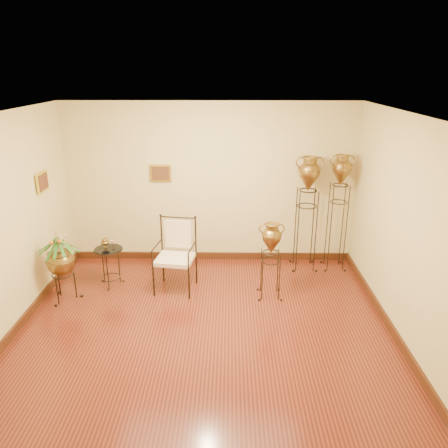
{
  "coord_description": "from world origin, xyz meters",
  "views": [
    {
      "loc": [
        0.34,
        -4.83,
        3.31
      ],
      "look_at": [
        0.25,
        1.3,
        1.1
      ],
      "focal_mm": 35.0,
      "sensor_mm": 36.0,
      "label": 1
    }
  ],
  "objects_px": {
    "armchair": "(175,256)",
    "side_table": "(110,266)",
    "amphora_tall": "(338,212)",
    "planter_urn": "(60,259)",
    "amphora_mid": "(306,213)"
  },
  "relations": [
    {
      "from": "armchair",
      "to": "planter_urn",
      "type": "bearing_deg",
      "value": -160.68
    },
    {
      "from": "planter_urn",
      "to": "amphora_tall",
      "type": "bearing_deg",
      "value": 15.29
    },
    {
      "from": "side_table",
      "to": "amphora_mid",
      "type": "bearing_deg",
      "value": 12.4
    },
    {
      "from": "amphora_mid",
      "to": "side_table",
      "type": "xyz_separation_m",
      "value": [
        -3.2,
        -0.7,
        -0.67
      ]
    },
    {
      "from": "amphora_tall",
      "to": "armchair",
      "type": "height_order",
      "value": "amphora_tall"
    },
    {
      "from": "armchair",
      "to": "amphora_mid",
      "type": "bearing_deg",
      "value": 30.17
    },
    {
      "from": "armchair",
      "to": "side_table",
      "type": "xyz_separation_m",
      "value": [
        -1.07,
        0.15,
        -0.24
      ]
    },
    {
      "from": "amphora_tall",
      "to": "side_table",
      "type": "height_order",
      "value": "amphora_tall"
    },
    {
      "from": "side_table",
      "to": "amphora_tall",
      "type": "bearing_deg",
      "value": 10.7
    },
    {
      "from": "amphora_tall",
      "to": "amphora_mid",
      "type": "xyz_separation_m",
      "value": [
        -0.52,
        0.0,
        -0.03
      ]
    },
    {
      "from": "amphora_tall",
      "to": "planter_urn",
      "type": "distance_m",
      "value": 4.47
    },
    {
      "from": "planter_urn",
      "to": "armchair",
      "type": "xyz_separation_m",
      "value": [
        1.64,
        0.32,
        -0.09
      ]
    },
    {
      "from": "planter_urn",
      "to": "armchair",
      "type": "bearing_deg",
      "value": 11.01
    },
    {
      "from": "amphora_mid",
      "to": "side_table",
      "type": "height_order",
      "value": "amphora_mid"
    },
    {
      "from": "planter_urn",
      "to": "side_table",
      "type": "relative_size",
      "value": 1.5
    }
  ]
}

